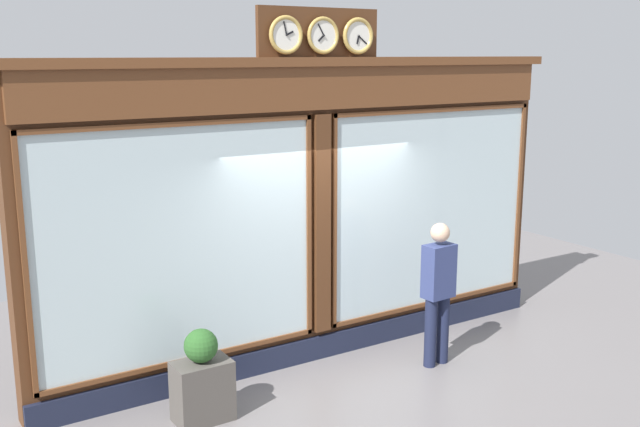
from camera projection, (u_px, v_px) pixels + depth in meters
shop_facade at (314, 210)px, 8.58m from camera, size 6.85×0.42×4.04m
pedestrian at (438, 288)px, 8.45m from camera, size 0.37×0.24×1.69m
planter_box at (203, 391)px, 7.26m from camera, size 0.56×0.36×0.62m
planter_shrub at (201, 346)px, 7.16m from camera, size 0.33×0.33×0.33m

